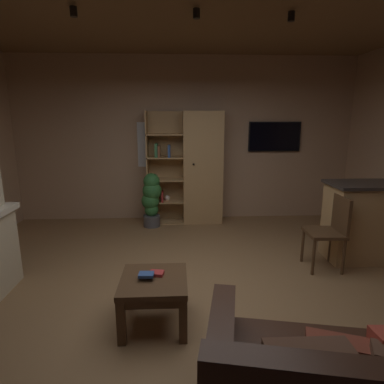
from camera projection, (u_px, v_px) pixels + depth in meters
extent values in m
cube|color=olive|center=(194.00, 300.00, 3.29)|extent=(6.02, 5.66, 0.02)
cube|color=tan|center=(185.00, 140.00, 5.74)|extent=(6.14, 0.06, 2.89)
cube|color=white|center=(158.00, 145.00, 5.70)|extent=(0.74, 0.01, 0.79)
cube|color=tan|center=(203.00, 168.00, 5.59)|extent=(0.68, 0.38, 1.95)
cube|color=tan|center=(166.00, 167.00, 5.73)|extent=(0.63, 0.02, 1.95)
cube|color=tan|center=(148.00, 169.00, 5.54)|extent=(0.02, 0.38, 1.95)
sphere|color=black|center=(194.00, 164.00, 5.36)|extent=(0.04, 0.04, 0.04)
cube|color=tan|center=(166.00, 221.00, 5.78)|extent=(0.63, 0.38, 0.02)
cube|color=tan|center=(166.00, 201.00, 5.69)|extent=(0.63, 0.38, 0.02)
cube|color=tan|center=(165.00, 179.00, 5.60)|extent=(0.63, 0.38, 0.02)
cube|color=tan|center=(165.00, 157.00, 5.51)|extent=(0.63, 0.38, 0.02)
cube|color=tan|center=(165.00, 134.00, 5.43)|extent=(0.63, 0.38, 0.02)
cube|color=#2D4C8C|center=(169.00, 151.00, 5.44)|extent=(0.04, 0.23, 0.20)
cube|color=#387247|center=(156.00, 150.00, 5.42)|extent=(0.05, 0.23, 0.23)
cube|color=#B22D2D|center=(162.00, 196.00, 5.61)|extent=(0.03, 0.23, 0.17)
cube|color=brown|center=(159.00, 151.00, 5.43)|extent=(0.04, 0.23, 0.19)
sphere|color=beige|center=(167.00, 198.00, 5.68)|extent=(0.10, 0.10, 0.10)
cube|color=#382116|center=(220.00, 376.00, 1.88)|extent=(0.33, 0.96, 0.67)
cube|color=brown|center=(352.00, 376.00, 1.64)|extent=(0.50, 0.31, 0.39)
cube|color=brown|center=(306.00, 381.00, 1.57)|extent=(0.43, 0.14, 0.40)
cube|color=#4C331E|center=(154.00, 281.00, 2.81)|extent=(0.59, 0.60, 0.05)
cube|color=#4C331E|center=(154.00, 288.00, 2.82)|extent=(0.53, 0.54, 0.08)
cube|color=#4C331E|center=(121.00, 322.00, 2.60)|extent=(0.07, 0.07, 0.40)
cube|color=#4C331E|center=(183.00, 321.00, 2.62)|extent=(0.07, 0.07, 0.40)
cube|color=#4C331E|center=(130.00, 289.00, 3.10)|extent=(0.07, 0.07, 0.40)
cube|color=#4C331E|center=(182.00, 288.00, 3.12)|extent=(0.07, 0.07, 0.40)
cube|color=#B22D2D|center=(157.00, 273.00, 2.87)|extent=(0.14, 0.12, 0.03)
cube|color=#2D4C8C|center=(146.00, 275.00, 2.78)|extent=(0.14, 0.10, 0.03)
cube|color=#4C331E|center=(324.00, 233.00, 3.89)|extent=(0.43, 0.43, 0.04)
cube|color=#4C331E|center=(341.00, 214.00, 3.84)|extent=(0.05, 0.40, 0.44)
cylinder|color=#4C331E|center=(303.00, 245.00, 4.11)|extent=(0.04, 0.04, 0.46)
cylinder|color=#4C331E|center=(314.00, 257.00, 3.76)|extent=(0.04, 0.04, 0.46)
cylinder|color=#4C331E|center=(330.00, 245.00, 4.12)|extent=(0.04, 0.04, 0.46)
cylinder|color=#4C331E|center=(344.00, 256.00, 3.77)|extent=(0.04, 0.04, 0.46)
cylinder|color=#4C4C51|center=(152.00, 221.00, 5.52)|extent=(0.29, 0.29, 0.19)
sphere|color=#2D6B33|center=(151.00, 210.00, 5.50)|extent=(0.24, 0.24, 0.24)
sphere|color=#2D6B33|center=(150.00, 201.00, 5.47)|extent=(0.31, 0.31, 0.31)
sphere|color=#2D6B33|center=(152.00, 191.00, 5.43)|extent=(0.33, 0.33, 0.33)
sphere|color=#2D6B33|center=(152.00, 181.00, 5.40)|extent=(0.28, 0.28, 0.28)
cube|color=black|center=(274.00, 137.00, 5.75)|extent=(0.94, 0.05, 0.53)
cube|color=black|center=(275.00, 137.00, 5.72)|extent=(0.90, 0.01, 0.49)
cylinder|color=black|center=(74.00, 12.00, 3.04)|extent=(0.07, 0.07, 0.09)
cylinder|color=black|center=(196.00, 14.00, 3.09)|extent=(0.07, 0.07, 0.09)
cylinder|color=black|center=(291.00, 16.00, 3.18)|extent=(0.07, 0.07, 0.09)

